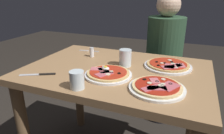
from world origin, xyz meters
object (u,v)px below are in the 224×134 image
object	(u,v)px
salt_shaker	(92,52)
fork	(87,51)
water_glass_far	(125,59)
pizza_foreground	(107,74)
knife	(40,74)
water_glass_near	(77,81)
dining_table	(116,88)
pizza_across_left	(157,87)
diner_person	(163,63)
pizza_across_right	(168,65)

from	to	relation	value
salt_shaker	fork	bearing A→B (deg)	131.04
water_glass_far	pizza_foreground	bearing A→B (deg)	-102.31
water_glass_far	knife	distance (m)	0.50
knife	water_glass_near	bearing A→B (deg)	-12.80
dining_table	fork	bearing A→B (deg)	142.46
dining_table	pizza_across_left	world-z (taller)	pizza_across_left
knife	salt_shaker	xyz separation A→B (m)	(0.11, 0.40, 0.03)
pizza_foreground	fork	bearing A→B (deg)	131.19
diner_person	fork	bearing A→B (deg)	43.08
pizza_across_left	knife	size ratio (longest dim) A/B	1.48
water_glass_far	diner_person	xyz separation A→B (m)	(0.14, 0.68, -0.24)
water_glass_near	diner_person	size ratio (longest dim) A/B	0.07
fork	pizza_across_left	bearing A→B (deg)	-35.82
dining_table	diner_person	size ratio (longest dim) A/B	0.92
salt_shaker	water_glass_near	bearing A→B (deg)	-70.48
pizza_foreground	fork	distance (m)	0.51
water_glass_near	diner_person	xyz separation A→B (m)	(0.25, 1.06, -0.23)
dining_table	fork	distance (m)	0.45
pizza_across_left	pizza_across_right	size ratio (longest dim) A/B	0.94
salt_shaker	dining_table	bearing A→B (deg)	-31.63
fork	diner_person	size ratio (longest dim) A/B	0.13
dining_table	knife	distance (m)	0.46
pizza_across_right	fork	world-z (taller)	pizza_across_right
diner_person	water_glass_near	bearing A→B (deg)	76.53
fork	knife	world-z (taller)	knife
pizza_foreground	water_glass_near	world-z (taller)	water_glass_near
pizza_foreground	pizza_across_left	bearing A→B (deg)	-12.75
pizza_across_right	knife	distance (m)	0.75
diner_person	pizza_across_right	bearing A→B (deg)	100.12
water_glass_near	knife	world-z (taller)	water_glass_near
water_glass_far	salt_shaker	distance (m)	0.29
dining_table	pizza_across_left	size ratio (longest dim) A/B	4.05
water_glass_near	water_glass_far	distance (m)	0.40
pizza_foreground	pizza_across_right	distance (m)	0.39
dining_table	salt_shaker	size ratio (longest dim) A/B	16.14
pizza_across_left	water_glass_far	bearing A→B (deg)	134.44
water_glass_near	salt_shaker	xyz separation A→B (m)	(-0.16, 0.47, -0.01)
fork	diner_person	bearing A→B (deg)	43.08
pizza_across_left	salt_shaker	distance (m)	0.62
pizza_across_left	water_glass_far	world-z (taller)	water_glass_far
pizza_across_right	fork	bearing A→B (deg)	169.20
pizza_across_right	diner_person	size ratio (longest dim) A/B	0.24
pizza_foreground	water_glass_far	xyz separation A→B (m)	(0.04, 0.18, 0.03)
fork	knife	distance (m)	0.51
water_glass_far	fork	distance (m)	0.42
water_glass_far	diner_person	world-z (taller)	diner_person
pizza_across_left	salt_shaker	bearing A→B (deg)	147.30
knife	dining_table	bearing A→B (deg)	35.38
water_glass_near	salt_shaker	bearing A→B (deg)	109.52
pizza_across_left	salt_shaker	xyz separation A→B (m)	(-0.52, 0.33, 0.02)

